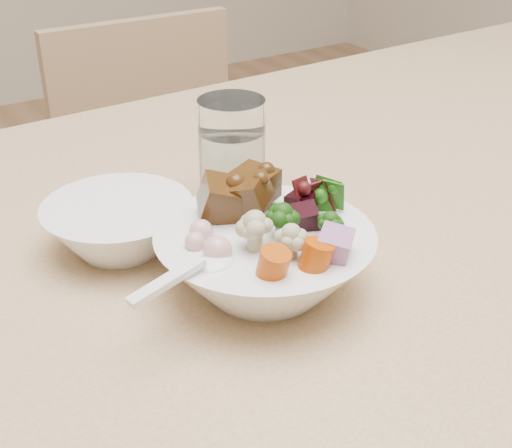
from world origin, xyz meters
name	(u,v)px	position (x,y,z in m)	size (l,w,h in m)	color
dining_table	(390,281)	(-0.01, -0.05, 0.75)	(1.81, 1.05, 0.84)	#D8B47F
chair_far	(171,211)	(0.08, 0.69, 0.49)	(0.41, 0.41, 0.87)	tan
food_bowl	(265,256)	(-0.20, -0.08, 0.87)	(0.20, 0.20, 0.11)	white
soup_spoon	(203,269)	(-0.28, -0.11, 0.89)	(0.10, 0.03, 0.02)	white
water_glass	(232,159)	(-0.14, 0.07, 0.89)	(0.07, 0.07, 0.12)	white
side_bowl	(119,227)	(-0.28, 0.05, 0.86)	(0.15, 0.15, 0.05)	white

